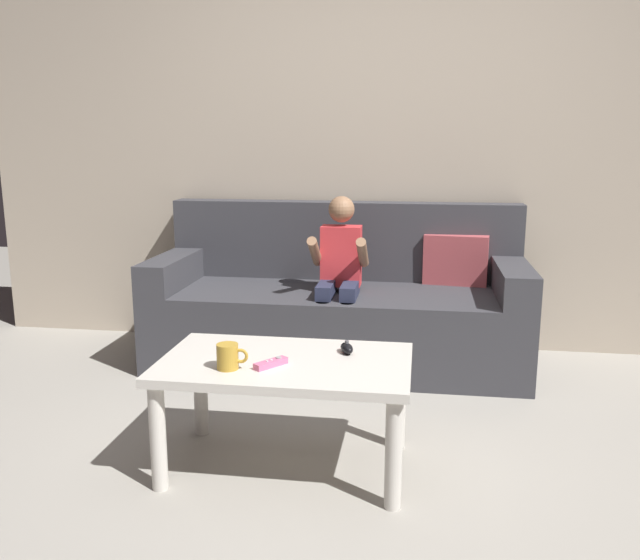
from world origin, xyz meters
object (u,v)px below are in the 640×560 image
Objects in this scene: coffee_table at (286,377)px; game_remote_pink_near_edge at (271,363)px; couch at (340,308)px; person_seated_on_couch at (339,273)px; nunchuk_black at (347,348)px; coffee_mug at (228,356)px.

game_remote_pink_near_edge is (-0.04, -0.08, 0.08)m from coffee_table.
person_seated_on_couch is (0.02, -0.18, 0.25)m from couch.
game_remote_pink_near_edge is 0.33m from nunchuk_black.
couch is at bearing 80.75° from coffee_mug.
person_seated_on_couch is 1.29m from coffee_mug.
coffee_table is at bearing 35.52° from coffee_mug.
coffee_mug is at bearing -99.25° from couch.
coffee_table is 9.57× the size of nunchuk_black.
person_seated_on_couch reaches higher than couch.
couch is 1.22m from nunchuk_black.
person_seated_on_couch is at bearing 86.60° from coffee_table.
game_remote_pink_near_edge is at bearing -142.77° from nunchuk_black.
person_seated_on_couch is 1.01× the size of coffee_table.
nunchuk_black is 0.48m from coffee_mug.
game_remote_pink_near_edge is at bearing -93.59° from couch.
couch reaches higher than coffee_table.
coffee_mug is (-0.15, -0.05, 0.04)m from game_remote_pink_near_edge.
coffee_table is at bearing -93.40° from person_seated_on_couch.
nunchuk_black is (0.26, 0.20, 0.01)m from game_remote_pink_near_edge.
game_remote_pink_near_edge is (-0.09, -1.40, 0.14)m from couch.
couch is 1.48m from coffee_mug.
couch reaches higher than game_remote_pink_near_edge.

